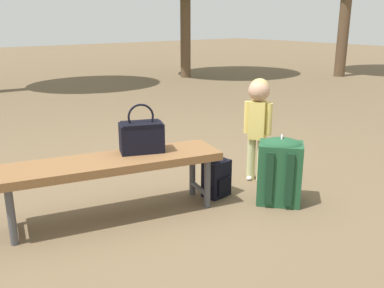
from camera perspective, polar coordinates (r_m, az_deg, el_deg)
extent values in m
plane|color=brown|center=(3.57, -4.16, -6.98)|extent=(40.00, 40.00, 0.00)
cube|color=brown|center=(3.12, -10.69, -2.48)|extent=(1.65, 0.76, 0.06)
cylinder|color=#47474C|center=(3.53, 0.05, -3.77)|extent=(0.05, 0.05, 0.39)
cylinder|color=#47474C|center=(3.29, 2.06, -5.31)|extent=(0.05, 0.05, 0.39)
cylinder|color=#47474C|center=(3.26, -23.19, -6.98)|extent=(0.05, 0.05, 0.39)
cylinder|color=#47474C|center=(3.00, -23.01, -8.99)|extent=(0.05, 0.05, 0.39)
cylinder|color=#47474C|center=(3.45, 1.01, -5.99)|extent=(0.10, 0.28, 0.04)
cylinder|color=#47474C|center=(3.17, -22.91, -9.51)|extent=(0.10, 0.28, 0.04)
cube|color=black|center=(3.21, -6.76, 0.85)|extent=(0.36, 0.29, 0.22)
cube|color=black|center=(3.18, -6.83, 2.67)|extent=(0.34, 0.28, 0.02)
torus|color=black|center=(3.17, -6.86, 3.64)|extent=(0.19, 0.09, 0.20)
cylinder|color=#CCCC8C|center=(3.87, 9.22, -2.12)|extent=(0.07, 0.07, 0.39)
cylinder|color=#CCCC8C|center=(3.90, 7.91, -1.95)|extent=(0.07, 0.07, 0.39)
ellipsoid|color=white|center=(3.92, 9.03, -4.64)|extent=(0.10, 0.09, 0.04)
ellipsoid|color=white|center=(3.94, 7.73, -4.46)|extent=(0.10, 0.09, 0.04)
cube|color=#E5CC66|center=(3.79, 8.79, 3.18)|extent=(0.18, 0.18, 0.34)
cylinder|color=#E5CC66|center=(3.76, 10.24, 3.28)|extent=(0.06, 0.06, 0.28)
cylinder|color=#E5CC66|center=(3.81, 7.39, 3.57)|extent=(0.06, 0.06, 0.28)
sphere|color=tan|center=(3.73, 8.97, 7.07)|extent=(0.19, 0.19, 0.19)
sphere|color=tan|center=(3.74, 9.02, 7.37)|extent=(0.17, 0.17, 0.17)
cube|color=#1E4C2D|center=(3.43, 11.63, -3.86)|extent=(0.40, 0.41, 0.49)
ellipsoid|color=#1E4C2D|center=(3.36, 11.86, -0.11)|extent=(0.38, 0.39, 0.11)
cube|color=#13311D|center=(3.59, 11.59, -4.20)|extent=(0.18, 0.20, 0.22)
cube|color=#13311D|center=(3.30, 10.29, -4.58)|extent=(0.05, 0.06, 0.42)
cube|color=#13311D|center=(3.31, 12.91, -4.73)|extent=(0.05, 0.06, 0.42)
torus|color=#B2B2B7|center=(3.34, 11.91, 0.63)|extent=(0.07, 0.06, 0.08)
cube|color=black|center=(3.52, 3.28, -4.58)|extent=(0.23, 0.18, 0.31)
ellipsoid|color=black|center=(3.47, 3.32, -2.34)|extent=(0.21, 0.17, 0.07)
cube|color=black|center=(3.49, 4.34, -5.64)|extent=(0.15, 0.04, 0.14)
cube|color=black|center=(3.61, 2.79, -4.06)|extent=(0.04, 0.02, 0.26)
cube|color=black|center=(3.54, 1.77, -4.44)|extent=(0.04, 0.02, 0.26)
torus|color=black|center=(3.47, 3.33, -1.91)|extent=(0.01, 0.05, 0.05)
cylinder|color=brown|center=(10.61, -0.88, 15.62)|extent=(0.25, 0.25, 2.49)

